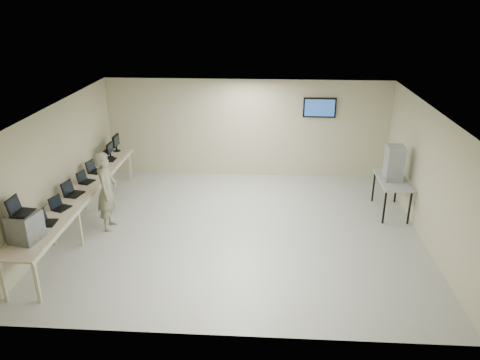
# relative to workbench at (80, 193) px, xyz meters

# --- Properties ---
(room) EXTENTS (8.01, 7.01, 2.81)m
(room) POSITION_rel_workbench_xyz_m (3.62, 0.06, 0.58)
(room) COLOR #ABABA9
(room) RESTS_ON ground
(workbench) EXTENTS (0.76, 6.00, 0.90)m
(workbench) POSITION_rel_workbench_xyz_m (0.00, 0.00, 0.00)
(workbench) COLOR #BFAD8E
(workbench) RESTS_ON ground
(equipment_box) EXTENTS (0.52, 0.57, 0.53)m
(equipment_box) POSITION_rel_workbench_xyz_m (-0.06, -2.28, 0.34)
(equipment_box) COLOR gray
(equipment_box) RESTS_ON workbench
(laptop_on_box) EXTENTS (0.34, 0.41, 0.31)m
(laptop_on_box) POSITION_rel_workbench_xyz_m (-0.12, -2.28, 0.68)
(laptop_on_box) COLOR black
(laptop_on_box) RESTS_ON equipment_box
(laptop_0) EXTENTS (0.30, 0.35, 0.27)m
(laptop_0) POSITION_rel_workbench_xyz_m (-0.02, -1.63, 0.14)
(laptop_0) COLOR black
(laptop_0) RESTS_ON workbench
(laptop_1) EXTENTS (0.38, 0.41, 0.27)m
(laptop_1) POSITION_rel_workbench_xyz_m (-0.04, -0.98, 0.14)
(laptop_1) COLOR black
(laptop_1) RESTS_ON workbench
(laptop_2) EXTENTS (0.40, 0.45, 0.31)m
(laptop_2) POSITION_rel_workbench_xyz_m (-0.07, -0.27, 0.15)
(laptop_2) COLOR black
(laptop_2) RESTS_ON workbench
(laptop_3) EXTENTS (0.37, 0.40, 0.27)m
(laptop_3) POSITION_rel_workbench_xyz_m (-0.05, 0.45, 0.14)
(laptop_3) COLOR black
(laptop_3) RESTS_ON workbench
(laptop_4) EXTENTS (0.38, 0.42, 0.29)m
(laptop_4) POSITION_rel_workbench_xyz_m (-0.08, 1.13, 0.15)
(laptop_4) COLOR black
(laptop_4) RESTS_ON workbench
(laptop_5) EXTENTS (0.27, 0.34, 0.26)m
(laptop_5) POSITION_rel_workbench_xyz_m (0.00, 2.00, 0.14)
(laptop_5) COLOR black
(laptop_5) RESTS_ON workbench
(monitor_near) EXTENTS (0.18, 0.41, 0.40)m
(monitor_near) POSITION_rel_workbench_xyz_m (-0.01, 2.21, 0.32)
(monitor_near) COLOR black
(monitor_near) RESTS_ON workbench
(monitor_far) EXTENTS (0.21, 0.47, 0.46)m
(monitor_far) POSITION_rel_workbench_xyz_m (-0.01, 2.75, 0.35)
(monitor_far) COLOR black
(monitor_far) RESTS_ON workbench
(soldier) EXTENTS (0.49, 0.70, 1.82)m
(soldier) POSITION_rel_workbench_xyz_m (0.63, -0.03, 0.08)
(soldier) COLOR #6B745A
(soldier) RESTS_ON ground
(side_table) EXTENTS (0.67, 1.43, 0.86)m
(side_table) POSITION_rel_workbench_xyz_m (7.19, 1.18, -0.04)
(side_table) COLOR #9C9C9D
(side_table) RESTS_ON ground
(storage_bins) EXTENTS (0.40, 0.44, 0.84)m
(storage_bins) POSITION_rel_workbench_xyz_m (7.17, 1.18, 0.45)
(storage_bins) COLOR #A4AAAF
(storage_bins) RESTS_ON side_table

